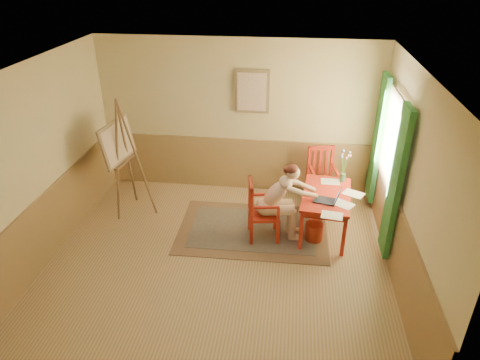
# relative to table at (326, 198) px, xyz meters

# --- Properties ---
(room) EXTENTS (5.04, 4.54, 2.84)m
(room) POSITION_rel_table_xyz_m (-1.56, -0.89, 0.77)
(room) COLOR tan
(room) RESTS_ON ground
(wainscot) EXTENTS (5.00, 4.50, 1.00)m
(wainscot) POSITION_rel_table_xyz_m (-1.56, -0.10, -0.13)
(wainscot) COLOR tan
(wainscot) RESTS_ON room
(window) EXTENTS (0.12, 2.01, 2.20)m
(window) POSITION_rel_table_xyz_m (0.86, 0.21, 0.71)
(window) COLOR white
(window) RESTS_ON room
(wall_portrait) EXTENTS (0.60, 0.05, 0.76)m
(wall_portrait) POSITION_rel_table_xyz_m (-1.31, 1.31, 1.27)
(wall_portrait) COLOR #8E754F
(wall_portrait) RESTS_ON room
(rug) EXTENTS (2.43, 1.64, 0.02)m
(rug) POSITION_rel_table_xyz_m (-1.14, -0.09, -0.62)
(rug) COLOR #8C7251
(rug) RESTS_ON room
(table) EXTENTS (0.84, 1.27, 0.72)m
(table) POSITION_rel_table_xyz_m (0.00, 0.00, 0.00)
(table) COLOR #B73221
(table) RESTS_ON room
(chair_left) EXTENTS (0.53, 0.51, 1.00)m
(chair_left) POSITION_rel_table_xyz_m (-1.00, -0.27, -0.13)
(chair_left) COLOR #B73221
(chair_left) RESTS_ON room
(chair_back) EXTENTS (0.55, 0.57, 1.05)m
(chair_back) POSITION_rel_table_xyz_m (-0.03, 0.92, -0.11)
(chair_back) COLOR #B73221
(chair_back) RESTS_ON room
(figure) EXTENTS (0.98, 0.49, 1.28)m
(figure) POSITION_rel_table_xyz_m (-0.71, -0.22, 0.07)
(figure) COLOR beige
(figure) RESTS_ON room
(laptop) EXTENTS (0.42, 0.31, 0.23)m
(laptop) POSITION_rel_table_xyz_m (0.02, -0.25, 0.14)
(laptop) COLOR #1E2338
(laptop) RESTS_ON table
(papers) EXTENTS (0.72, 1.27, 0.00)m
(papers) POSITION_rel_table_xyz_m (0.19, -0.12, 0.09)
(papers) COLOR white
(papers) RESTS_ON table
(vase) EXTENTS (0.21, 0.26, 0.53)m
(vase) POSITION_rel_table_xyz_m (0.27, 0.45, 0.33)
(vase) COLOR #3F724C
(vase) RESTS_ON table
(wastebasket) EXTENTS (0.36, 0.36, 0.30)m
(wastebasket) POSITION_rel_table_xyz_m (-0.16, -0.23, -0.48)
(wastebasket) COLOR #A63523
(wastebasket) RESTS_ON room
(easel) EXTENTS (0.73, 0.91, 2.03)m
(easel) POSITION_rel_table_xyz_m (-3.38, 0.29, 0.57)
(easel) COLOR brown
(easel) RESTS_ON room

